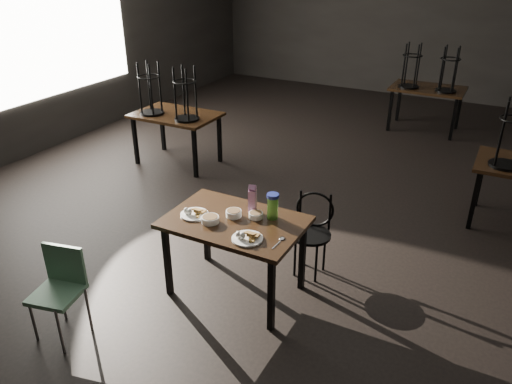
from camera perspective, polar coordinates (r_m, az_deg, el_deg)
The scene contains 14 objects.
room at distance 5.20m, azimuth 11.87°, elevation 19.56°, with size 12.00×12.04×3.22m.
main_table at distance 4.38m, azimuth -2.45°, elevation -4.14°, with size 1.20×0.80×0.75m.
plate_left at distance 4.44m, azimuth -7.10°, elevation -2.39°, with size 0.25×0.25×0.08m.
plate_right at distance 4.06m, azimuth -1.05°, elevation -5.17°, with size 0.26×0.26×0.08m.
bowl_near at distance 4.40m, azimuth -2.56°, elevation -2.42°, with size 0.14×0.14×0.05m.
bowl_far at distance 4.37m, azimuth -0.02°, elevation -2.64°, with size 0.13×0.13×0.05m.
bowl_big at distance 4.32m, azimuth -5.26°, elevation -3.11°, with size 0.16×0.16×0.05m.
juice_carton at distance 4.43m, azimuth -0.41°, elevation -0.83°, with size 0.08×0.08×0.26m.
water_bottle at distance 4.32m, azimuth 1.92°, elevation -1.59°, with size 0.13×0.13×0.23m.
spoon at distance 4.07m, azimuth 2.89°, elevation -5.42°, with size 0.05×0.21×0.01m.
bentwood_chair at distance 4.80m, azimuth 6.45°, elevation -4.02°, with size 0.41×0.40×0.81m.
school_chair at distance 4.34m, azimuth -21.48°, elevation -9.80°, with size 0.43×0.43×0.77m.
bg_table_left at distance 7.25m, azimuth -9.33°, elevation 8.75°, with size 1.20×0.80×1.48m.
bg_table_far at distance 9.07m, azimuth 19.04°, elevation 11.19°, with size 1.20×0.80×1.48m.
Camera 1 is at (1.41, -4.95, 2.88)m, focal length 35.00 mm.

